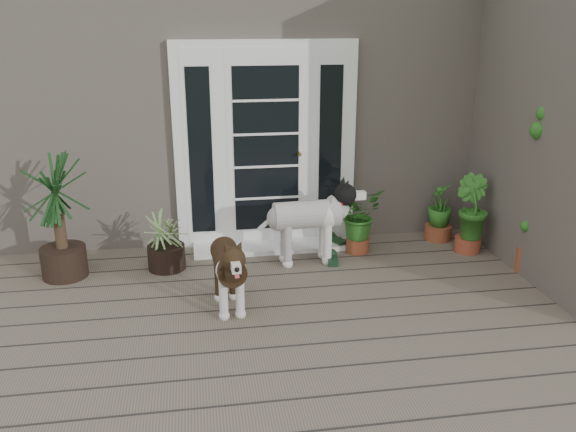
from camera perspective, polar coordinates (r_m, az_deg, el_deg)
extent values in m
cube|color=#6B5B4C|center=(4.72, 3.87, -12.58)|extent=(6.20, 4.60, 0.12)
cube|color=#665E54|center=(8.29, -2.52, 12.03)|extent=(7.40, 4.00, 3.10)
cube|color=white|center=(6.31, -2.12, 6.67)|extent=(1.90, 0.14, 2.15)
cube|color=white|center=(6.42, -1.79, -2.91)|extent=(1.60, 0.40, 0.05)
imported|color=#1A5D21|center=(6.28, 6.72, -0.82)|extent=(0.67, 0.67, 0.61)
imported|color=#1C5C1A|center=(6.53, 16.87, -0.76)|extent=(0.51, 0.51, 0.61)
imported|color=#19571C|center=(6.82, 14.18, -0.15)|extent=(0.43, 0.43, 0.50)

